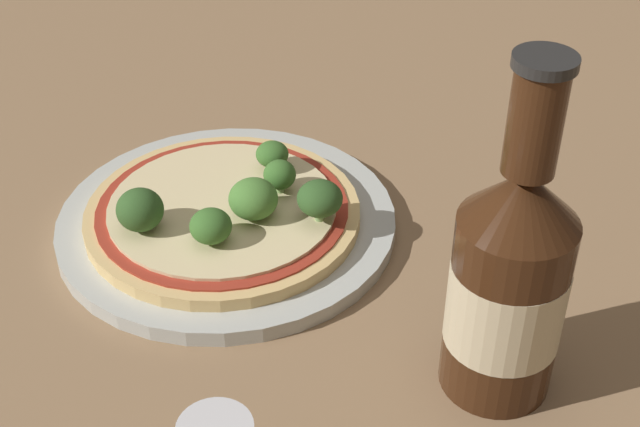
{
  "coord_description": "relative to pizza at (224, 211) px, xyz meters",
  "views": [
    {
      "loc": [
        0.31,
        -0.43,
        0.41
      ],
      "look_at": [
        0.07,
        -0.02,
        0.06
      ],
      "focal_mm": 50.0,
      "sensor_mm": 36.0,
      "label": 1
    }
  ],
  "objects": [
    {
      "name": "broccoli_floret_4",
      "position": [
        0.01,
        0.06,
        0.02
      ],
      "size": [
        0.03,
        0.03,
        0.02
      ],
      "color": "#7A9E5B",
      "rests_on": "pizza"
    },
    {
      "name": "pizza",
      "position": [
        0.0,
        0.0,
        0.0
      ],
      "size": [
        0.21,
        0.21,
        0.01
      ],
      "color": "tan",
      "rests_on": "plate"
    },
    {
      "name": "broccoli_floret_5",
      "position": [
        0.03,
        -0.0,
        0.02
      ],
      "size": [
        0.04,
        0.04,
        0.03
      ],
      "color": "#7A9E5B",
      "rests_on": "pizza"
    },
    {
      "name": "broccoli_floret_1",
      "position": [
        -0.03,
        -0.05,
        0.02
      ],
      "size": [
        0.03,
        0.03,
        0.03
      ],
      "color": "#7A9E5B",
      "rests_on": "pizza"
    },
    {
      "name": "ground_plane",
      "position": [
        0.02,
        -0.0,
        -0.02
      ],
      "size": [
        3.0,
        3.0,
        0.0
      ],
      "primitive_type": "plane",
      "color": "#846647"
    },
    {
      "name": "beer_bottle",
      "position": [
        0.23,
        -0.04,
        0.06
      ],
      "size": [
        0.07,
        0.07,
        0.22
      ],
      "color": "#381E0F",
      "rests_on": "ground_plane"
    },
    {
      "name": "broccoli_floret_2",
      "position": [
        0.02,
        -0.04,
        0.02
      ],
      "size": [
        0.03,
        0.03,
        0.03
      ],
      "color": "#7A9E5B",
      "rests_on": "pizza"
    },
    {
      "name": "broccoli_floret_3",
      "position": [
        0.07,
        0.02,
        0.03
      ],
      "size": [
        0.03,
        0.03,
        0.03
      ],
      "color": "#7A9E5B",
      "rests_on": "pizza"
    },
    {
      "name": "plate",
      "position": [
        -0.0,
        0.0,
        -0.01
      ],
      "size": [
        0.26,
        0.26,
        0.01
      ],
      "color": "#B2B7B2",
      "rests_on": "ground_plane"
    },
    {
      "name": "broccoli_floret_0",
      "position": [
        0.03,
        0.03,
        0.02
      ],
      "size": [
        0.02,
        0.02,
        0.03
      ],
      "color": "#7A9E5B",
      "rests_on": "pizza"
    }
  ]
}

